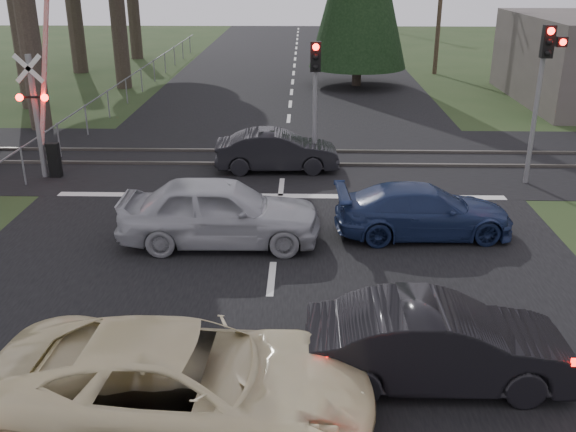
{
  "coord_description": "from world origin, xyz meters",
  "views": [
    {
      "loc": [
        0.67,
        -9.29,
        6.38
      ],
      "look_at": [
        0.34,
        3.4,
        1.3
      ],
      "focal_mm": 40.0,
      "sensor_mm": 36.0,
      "label": 1
    }
  ],
  "objects_px": {
    "traffic_signal_center": "(315,84)",
    "dark_car_far": "(277,151)",
    "crossing_signal": "(43,113)",
    "traffic_signal_right": "(544,75)",
    "dark_hatchback": "(439,344)",
    "blue_sedan": "(424,211)",
    "cream_coupe": "(182,384)",
    "silver_car": "(220,211)"
  },
  "relations": [
    {
      "from": "dark_car_far",
      "to": "traffic_signal_center",
      "type": "bearing_deg",
      "value": -92.99
    },
    {
      "from": "cream_coupe",
      "to": "traffic_signal_right",
      "type": "bearing_deg",
      "value": -34.99
    },
    {
      "from": "cream_coupe",
      "to": "blue_sedan",
      "type": "height_order",
      "value": "cream_coupe"
    },
    {
      "from": "traffic_signal_center",
      "to": "crossing_signal",
      "type": "bearing_deg",
      "value": -173.85
    },
    {
      "from": "crossing_signal",
      "to": "blue_sedan",
      "type": "relative_size",
      "value": 1.6
    },
    {
      "from": "traffic_signal_right",
      "to": "cream_coupe",
      "type": "distance_m",
      "value": 14.36
    },
    {
      "from": "crossing_signal",
      "to": "dark_car_far",
      "type": "bearing_deg",
      "value": 7.15
    },
    {
      "from": "crossing_signal",
      "to": "traffic_signal_right",
      "type": "distance_m",
      "value": 14.88
    },
    {
      "from": "cream_coupe",
      "to": "silver_car",
      "type": "height_order",
      "value": "silver_car"
    },
    {
      "from": "blue_sedan",
      "to": "silver_car",
      "type": "bearing_deg",
      "value": 93.62
    },
    {
      "from": "traffic_signal_center",
      "to": "dark_car_far",
      "type": "height_order",
      "value": "traffic_signal_center"
    },
    {
      "from": "crossing_signal",
      "to": "traffic_signal_right",
      "type": "relative_size",
      "value": 1.48
    },
    {
      "from": "dark_car_far",
      "to": "blue_sedan",
      "type": "bearing_deg",
      "value": -146.65
    },
    {
      "from": "blue_sedan",
      "to": "dark_hatchback",
      "type": "bearing_deg",
      "value": 168.9
    },
    {
      "from": "cream_coupe",
      "to": "blue_sedan",
      "type": "xyz_separation_m",
      "value": [
        4.68,
        7.24,
        -0.14
      ]
    },
    {
      "from": "traffic_signal_right",
      "to": "blue_sedan",
      "type": "relative_size",
      "value": 1.08
    },
    {
      "from": "crossing_signal",
      "to": "dark_hatchback",
      "type": "height_order",
      "value": "crossing_signal"
    },
    {
      "from": "cream_coupe",
      "to": "dark_hatchback",
      "type": "relative_size",
      "value": 1.3
    },
    {
      "from": "traffic_signal_center",
      "to": "cream_coupe",
      "type": "height_order",
      "value": "traffic_signal_center"
    },
    {
      "from": "cream_coupe",
      "to": "blue_sedan",
      "type": "distance_m",
      "value": 8.62
    },
    {
      "from": "traffic_signal_center",
      "to": "silver_car",
      "type": "bearing_deg",
      "value": -111.7
    },
    {
      "from": "cream_coupe",
      "to": "dark_hatchback",
      "type": "distance_m",
      "value": 4.08
    },
    {
      "from": "crossing_signal",
      "to": "dark_hatchback",
      "type": "bearing_deg",
      "value": -45.53
    },
    {
      "from": "dark_hatchback",
      "to": "blue_sedan",
      "type": "bearing_deg",
      "value": -7.93
    },
    {
      "from": "traffic_signal_center",
      "to": "cream_coupe",
      "type": "bearing_deg",
      "value": -99.32
    },
    {
      "from": "dark_hatchback",
      "to": "silver_car",
      "type": "height_order",
      "value": "silver_car"
    },
    {
      "from": "blue_sedan",
      "to": "dark_car_far",
      "type": "distance_m",
      "value": 6.45
    },
    {
      "from": "dark_hatchback",
      "to": "silver_car",
      "type": "xyz_separation_m",
      "value": [
        -4.16,
        5.39,
        0.12
      ]
    },
    {
      "from": "cream_coupe",
      "to": "blue_sedan",
      "type": "relative_size",
      "value": 1.27
    },
    {
      "from": "dark_car_far",
      "to": "traffic_signal_right",
      "type": "bearing_deg",
      "value": -101.98
    },
    {
      "from": "silver_car",
      "to": "dark_hatchback",
      "type": "bearing_deg",
      "value": -142.99
    },
    {
      "from": "traffic_signal_right",
      "to": "dark_car_far",
      "type": "distance_m",
      "value": 8.28
    },
    {
      "from": "dark_hatchback",
      "to": "silver_car",
      "type": "distance_m",
      "value": 6.81
    },
    {
      "from": "traffic_signal_right",
      "to": "traffic_signal_center",
      "type": "xyz_separation_m",
      "value": [
        -6.55,
        1.2,
        -0.51
      ]
    },
    {
      "from": "traffic_signal_center",
      "to": "cream_coupe",
      "type": "distance_m",
      "value": 12.76
    },
    {
      "from": "blue_sedan",
      "to": "dark_car_far",
      "type": "relative_size",
      "value": 1.1
    },
    {
      "from": "traffic_signal_center",
      "to": "dark_car_far",
      "type": "bearing_deg",
      "value": -179.81
    },
    {
      "from": "dark_hatchback",
      "to": "dark_car_far",
      "type": "xyz_separation_m",
      "value": [
        -3.05,
        11.2,
        -0.05
      ]
    },
    {
      "from": "dark_hatchback",
      "to": "blue_sedan",
      "type": "relative_size",
      "value": 0.98
    },
    {
      "from": "crossing_signal",
      "to": "silver_car",
      "type": "relative_size",
      "value": 1.46
    },
    {
      "from": "traffic_signal_right",
      "to": "dark_hatchback",
      "type": "height_order",
      "value": "traffic_signal_right"
    },
    {
      "from": "crossing_signal",
      "to": "blue_sedan",
      "type": "bearing_deg",
      "value": -21.48
    }
  ]
}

